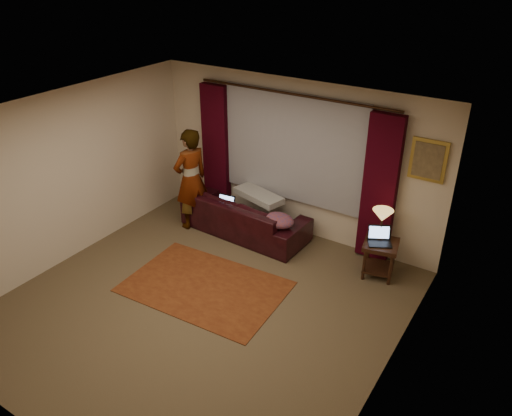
{
  "coord_description": "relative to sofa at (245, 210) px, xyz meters",
  "views": [
    {
      "loc": [
        3.55,
        -4.16,
        4.36
      ],
      "look_at": [
        0.1,
        1.2,
        1.0
      ],
      "focal_mm": 35.0,
      "sensor_mm": 36.0,
      "label": 1
    }
  ],
  "objects": [
    {
      "name": "laptop_table",
      "position": [
        2.34,
        -0.01,
        0.24
      ],
      "size": [
        0.46,
        0.47,
        0.24
      ],
      "primitive_type": null,
      "rotation": [
        0.0,
        0.0,
        0.49
      ],
      "color": "black",
      "rests_on": "end_table"
    },
    {
      "name": "ceiling",
      "position": [
        0.6,
        -1.94,
        2.16
      ],
      "size": [
        5.0,
        5.0,
        0.02
      ],
      "primitive_type": "cube",
      "color": "silver",
      "rests_on": "ground"
    },
    {
      "name": "wall_front",
      "position": [
        0.6,
        -4.44,
        0.86
      ],
      "size": [
        5.0,
        0.02,
        2.6
      ],
      "primitive_type": "cube",
      "color": "beige",
      "rests_on": "ground"
    },
    {
      "name": "tiffany_lamp",
      "position": [
        2.29,
        0.13,
        0.36
      ],
      "size": [
        0.33,
        0.33,
        0.48
      ],
      "primitive_type": null,
      "rotation": [
        0.0,
        0.0,
        0.12
      ],
      "color": "olive",
      "rests_on": "end_table"
    },
    {
      "name": "clothing_pile",
      "position": [
        0.77,
        -0.18,
        0.11
      ],
      "size": [
        0.53,
        0.43,
        0.21
      ],
      "primitive_type": "ellipsoid",
      "rotation": [
        0.0,
        0.0,
        0.09
      ],
      "color": "brown",
      "rests_on": "sofa"
    },
    {
      "name": "wall_right",
      "position": [
        3.1,
        -1.94,
        0.86
      ],
      "size": [
        0.02,
        5.0,
        2.6
      ],
      "primitive_type": "cube",
      "color": "beige",
      "rests_on": "ground"
    },
    {
      "name": "floor",
      "position": [
        0.6,
        -1.94,
        -0.44
      ],
      "size": [
        5.0,
        5.0,
        0.01
      ],
      "primitive_type": "cube",
      "color": "brown",
      "rests_on": "ground"
    },
    {
      "name": "sofa",
      "position": [
        0.0,
        0.0,
        0.0
      ],
      "size": [
        2.21,
        1.03,
        0.88
      ],
      "primitive_type": "imported",
      "rotation": [
        0.0,
        0.0,
        3.1
      ],
      "color": "black",
      "rests_on": "floor"
    },
    {
      "name": "throw_blanket",
      "position": [
        0.13,
        0.22,
        0.45
      ],
      "size": [
        0.96,
        0.58,
        0.11
      ],
      "primitive_type": "cube",
      "rotation": [
        0.0,
        0.0,
        -0.27
      ],
      "color": "#9D9C96",
      "rests_on": "sofa"
    },
    {
      "name": "laptop_sofa",
      "position": [
        -0.3,
        -0.2,
        0.11
      ],
      "size": [
        0.35,
        0.37,
        0.22
      ],
      "primitive_type": null,
      "rotation": [
        0.0,
        0.0,
        0.13
      ],
      "color": "black",
      "rests_on": "sofa"
    },
    {
      "name": "wall_left",
      "position": [
        -1.9,
        -1.94,
        0.86
      ],
      "size": [
        0.02,
        5.0,
        2.6
      ],
      "primitive_type": "cube",
      "color": "beige",
      "rests_on": "ground"
    },
    {
      "name": "picture_frame",
      "position": [
        2.7,
        0.53,
        1.31
      ],
      "size": [
        0.5,
        0.04,
        0.6
      ],
      "primitive_type": "cube",
      "color": "gold",
      "rests_on": "wall_back"
    },
    {
      "name": "person",
      "position": [
        -0.91,
        -0.27,
        0.44
      ],
      "size": [
        0.64,
        0.64,
        1.76
      ],
      "primitive_type": "imported",
      "rotation": [
        0.0,
        0.0,
        -1.84
      ],
      "color": "#9D9C96",
      "rests_on": "floor"
    },
    {
      "name": "drape_right",
      "position": [
        2.1,
        0.45,
        0.74
      ],
      "size": [
        0.5,
        0.14,
        2.3
      ],
      "primitive_type": "cube",
      "color": "black",
      "rests_on": "floor"
    },
    {
      "name": "sheer_curtain",
      "position": [
        0.6,
        0.5,
        1.06
      ],
      "size": [
        2.5,
        0.05,
        1.8
      ],
      "primitive_type": "cube",
      "color": "gray",
      "rests_on": "wall_back"
    },
    {
      "name": "drape_left",
      "position": [
        -0.9,
        0.45,
        0.74
      ],
      "size": [
        0.5,
        0.14,
        2.3
      ],
      "primitive_type": "cube",
      "color": "black",
      "rests_on": "floor"
    },
    {
      "name": "wall_back",
      "position": [
        0.6,
        0.56,
        0.86
      ],
      "size": [
        5.0,
        0.02,
        2.6
      ],
      "primitive_type": "cube",
      "color": "beige",
      "rests_on": "ground"
    },
    {
      "name": "area_rug",
      "position": [
        0.37,
        -1.6,
        -0.43
      ],
      "size": [
        2.32,
        1.61,
        0.01
      ],
      "primitive_type": "cube",
      "rotation": [
        0.0,
        0.0,
        0.06
      ],
      "color": "#652E14",
      "rests_on": "floor"
    },
    {
      "name": "curtain_rod",
      "position": [
        0.6,
        0.45,
        1.94
      ],
      "size": [
        0.04,
        0.04,
        3.4
      ],
      "primitive_type": "cylinder",
      "color": "black",
      "rests_on": "wall_back"
    },
    {
      "name": "end_table",
      "position": [
        2.35,
        0.04,
        -0.16
      ],
      "size": [
        0.58,
        0.58,
        0.56
      ],
      "primitive_type": "cube",
      "rotation": [
        0.0,
        0.0,
        0.21
      ],
      "color": "black",
      "rests_on": "floor"
    }
  ]
}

